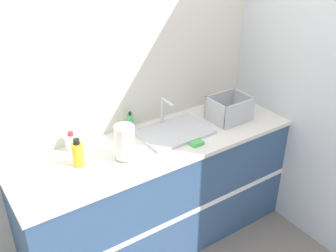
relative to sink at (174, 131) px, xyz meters
The scene contains 10 objects.
wall_back 0.51m from the sink, 120.07° to the left, with size 4.43×0.06×2.60m.
wall_right 0.96m from the sink, ahead, with size 0.06×2.60×2.60m.
counter_cabinet 0.49m from the sink, 165.67° to the right, with size 2.05×0.63×0.89m.
sink is the anchor object (origin of this frame).
paper_towel_roll 0.47m from the sink, 167.80° to the right, with size 0.13×0.13×0.24m.
dish_rack 0.48m from the sink, ahead, with size 0.29×0.24×0.19m.
bottle_yellow 0.73m from the sink, behind, with size 0.07×0.07×0.19m.
bottle_white_spray 0.72m from the sink, 165.22° to the left, with size 0.07×0.07×0.14m.
soap_dispenser 0.32m from the sink, 139.93° to the left, with size 0.05×0.05×0.15m.
sponge 0.23m from the sink, 80.89° to the right, with size 0.09×0.06×0.02m.
Camera 1 is at (-1.25, -1.68, 2.31)m, focal length 42.00 mm.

